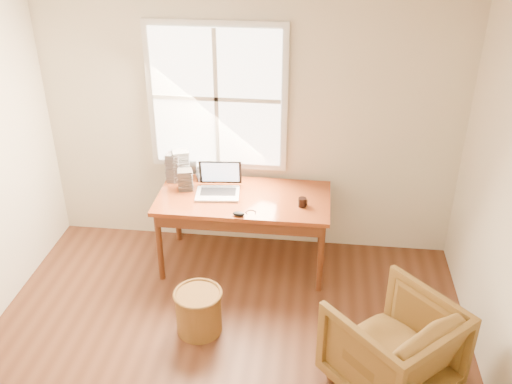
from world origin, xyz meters
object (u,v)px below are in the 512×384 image
armchair (392,346)px  coffee_mug (302,202)px  desk (244,198)px  laptop (217,181)px  cd_stack_a (181,166)px  wicker_stool (199,312)px

armchair → coffee_mug: bearing=-103.0°
desk → laptop: laptop is taller
armchair → cd_stack_a: bearing=-83.4°
desk → armchair: (1.28, -1.40, -0.36)m
wicker_stool → laptop: 1.21m
laptop → coffee_mug: (0.79, -0.11, -0.11)m
desk → laptop: (-0.24, -0.01, 0.17)m
laptop → coffee_mug: bearing=-13.6°
armchair → wicker_stool: 1.58m
desk → cd_stack_a: size_ratio=5.20×
laptop → cd_stack_a: cd_stack_a is taller
coffee_mug → armchair: bearing=-67.0°
coffee_mug → laptop: bearing=165.4°
coffee_mug → cd_stack_a: (-1.20, 0.38, 0.11)m
desk → wicker_stool: 1.16m
desk → armchair: bearing=-47.6°
armchair → wicker_stool: bearing=-57.6°
cd_stack_a → wicker_stool: bearing=-72.1°
laptop → coffee_mug: size_ratio=4.95×
armchair → laptop: size_ratio=1.96×
armchair → wicker_stool: (-1.52, 0.41, -0.18)m
desk → cd_stack_a: cd_stack_a is taller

